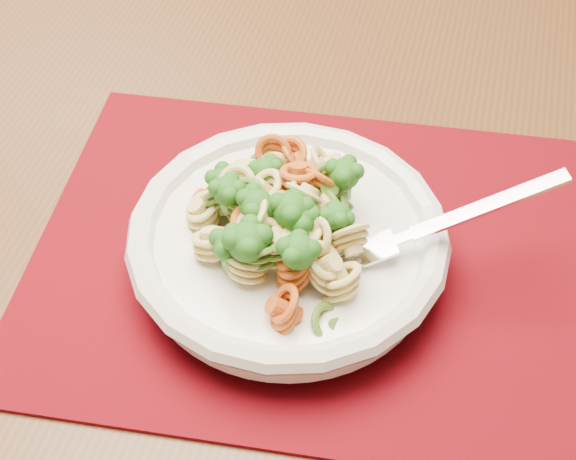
# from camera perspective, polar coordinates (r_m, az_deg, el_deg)

# --- Properties ---
(dining_table) EXTENTS (1.44, 1.03, 0.72)m
(dining_table) POSITION_cam_1_polar(r_m,az_deg,el_deg) (0.74, 1.40, -1.63)
(dining_table) COLOR #562E18
(dining_table) RESTS_ON ground
(placemat) EXTENTS (0.42, 0.34, 0.00)m
(placemat) POSITION_cam_1_polar(r_m,az_deg,el_deg) (0.60, 1.61, -1.83)
(placemat) COLOR #63040E
(placemat) RESTS_ON dining_table
(pasta_bowl) EXTENTS (0.23, 0.23, 0.04)m
(pasta_bowl) POSITION_cam_1_polar(r_m,az_deg,el_deg) (0.57, 0.00, -0.81)
(pasta_bowl) COLOR white
(pasta_bowl) RESTS_ON placemat
(pasta_broccoli_heap) EXTENTS (0.20, 0.20, 0.06)m
(pasta_broccoli_heap) POSITION_cam_1_polar(r_m,az_deg,el_deg) (0.56, 0.00, 0.41)
(pasta_broccoli_heap) COLOR #E2C56F
(pasta_broccoli_heap) RESTS_ON pasta_bowl
(fork) EXTENTS (0.18, 0.08, 0.08)m
(fork) POSITION_cam_1_polar(r_m,az_deg,el_deg) (0.55, 6.38, -1.27)
(fork) COLOR silver
(fork) RESTS_ON pasta_bowl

